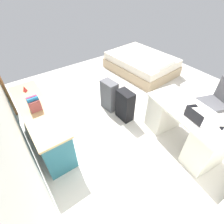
% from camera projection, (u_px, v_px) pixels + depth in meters
% --- Properties ---
extents(ground_plane, '(5.64, 5.64, 0.00)m').
position_uv_depth(ground_plane, '(134.00, 108.00, 3.95)').
color(ground_plane, beige).
extents(desk, '(1.52, 0.85, 0.75)m').
position_uv_depth(desk, '(184.00, 126.00, 2.97)').
color(desk, silver).
rests_on(desk, ground_plane).
extents(office_chair, '(0.59, 0.59, 0.94)m').
position_uv_depth(office_chair, '(214.00, 105.00, 3.36)').
color(office_chair, black).
rests_on(office_chair, ground_plane).
extents(credenza, '(1.80, 0.48, 0.75)m').
position_uv_depth(credenza, '(42.00, 124.00, 3.03)').
color(credenza, '#235B6B').
rests_on(credenza, ground_plane).
extents(bed, '(2.00, 1.54, 0.58)m').
position_uv_depth(bed, '(141.00, 64.00, 5.10)').
color(bed, tan).
rests_on(bed, ground_plane).
extents(suitcase_black, '(0.36, 0.23, 0.66)m').
position_uv_depth(suitcase_black, '(125.00, 105.00, 3.50)').
color(suitcase_black, black).
rests_on(suitcase_black, ground_plane).
extents(suitcase_spare_grey, '(0.38, 0.25, 0.68)m').
position_uv_depth(suitcase_spare_grey, '(109.00, 95.00, 3.74)').
color(suitcase_spare_grey, '#4C4C51').
rests_on(suitcase_spare_grey, ground_plane).
extents(laptop, '(0.34, 0.26, 0.21)m').
position_uv_depth(laptop, '(195.00, 118.00, 2.54)').
color(laptop, '#B7B7BC').
rests_on(laptop, desk).
extents(computer_mouse, '(0.07, 0.11, 0.03)m').
position_uv_depth(computer_mouse, '(183.00, 109.00, 2.75)').
color(computer_mouse, white).
rests_on(computer_mouse, desk).
extents(cell_phone_by_mouse, '(0.12, 0.15, 0.01)m').
position_uv_depth(cell_phone_by_mouse, '(193.00, 106.00, 2.82)').
color(cell_phone_by_mouse, black).
rests_on(cell_phone_by_mouse, desk).
extents(book_row, '(0.15, 0.17, 0.24)m').
position_uv_depth(book_row, '(34.00, 104.00, 2.69)').
color(book_row, '#934445').
rests_on(book_row, credenza).
extents(figurine_small, '(0.08, 0.08, 0.11)m').
position_uv_depth(figurine_small, '(24.00, 89.00, 3.10)').
color(figurine_small, red).
rests_on(figurine_small, credenza).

